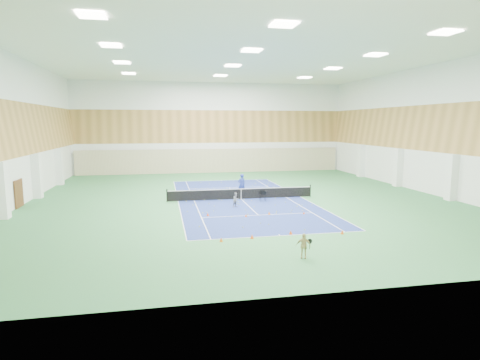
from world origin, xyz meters
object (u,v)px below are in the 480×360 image
object	(u,v)px
coach	(242,184)
child_apron	(304,246)
child_court	(236,200)
tennis_net	(241,193)
ball_cart	(263,196)

from	to	relation	value
coach	child_apron	distance (m)	18.05
child_court	child_apron	size ratio (longest dim) A/B	0.94
tennis_net	child_court	distance (m)	3.41
tennis_net	coach	distance (m)	2.25
coach	child_court	distance (m)	5.63
child_court	child_apron	world-z (taller)	child_apron
ball_cart	child_apron	bearing A→B (deg)	-95.70
child_court	child_apron	xyz separation A→B (m)	(1.03, -12.64, 0.04)
tennis_net	ball_cart	bearing A→B (deg)	-37.97
tennis_net	ball_cart	distance (m)	2.08
child_court	child_apron	distance (m)	12.69
tennis_net	coach	xyz separation A→B (m)	(0.47, 2.16, 0.43)
tennis_net	coach	bearing A→B (deg)	77.61
coach	tennis_net	bearing A→B (deg)	61.27
child_apron	ball_cart	bearing A→B (deg)	104.44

